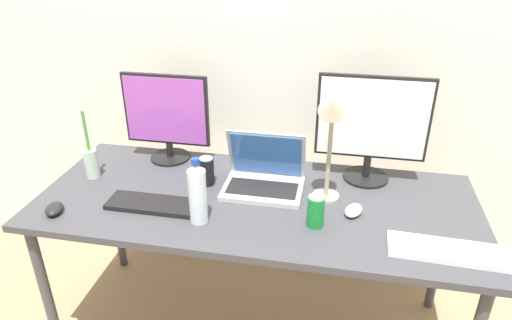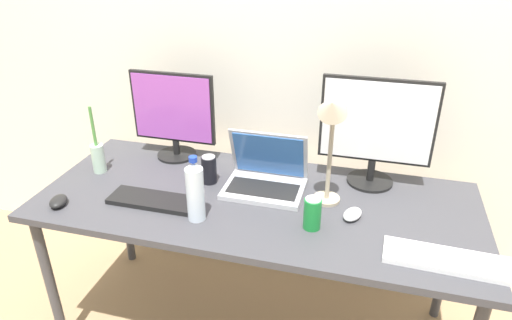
# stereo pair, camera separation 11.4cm
# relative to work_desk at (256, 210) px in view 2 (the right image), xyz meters

# --- Properties ---
(wall_back) EXTENTS (7.00, 0.08, 2.60)m
(wall_back) POSITION_rel_work_desk_xyz_m (0.00, 0.59, 0.62)
(wall_back) COLOR silver
(wall_back) RESTS_ON ground
(work_desk) EXTENTS (1.81, 0.76, 0.74)m
(work_desk) POSITION_rel_work_desk_xyz_m (0.00, 0.00, 0.00)
(work_desk) COLOR #424247
(work_desk) RESTS_ON ground
(monitor_left) EXTENTS (0.41, 0.19, 0.42)m
(monitor_left) POSITION_rel_work_desk_xyz_m (-0.48, 0.28, 0.28)
(monitor_left) COLOR black
(monitor_left) RESTS_ON work_desk
(monitor_center) EXTENTS (0.47, 0.20, 0.47)m
(monitor_center) POSITION_rel_work_desk_xyz_m (0.45, 0.26, 0.32)
(monitor_center) COLOR black
(monitor_center) RESTS_ON work_desk
(laptop_silver) EXTENTS (0.34, 0.25, 0.25)m
(laptop_silver) POSITION_rel_work_desk_xyz_m (0.02, 0.10, 0.12)
(laptop_silver) COLOR #B7B7BC
(laptop_silver) RESTS_ON work_desk
(keyboard_main) EXTENTS (0.43, 0.15, 0.02)m
(keyboard_main) POSITION_rel_work_desk_xyz_m (0.73, -0.22, 0.07)
(keyboard_main) COLOR white
(keyboard_main) RESTS_ON work_desk
(keyboard_aux) EXTENTS (0.36, 0.13, 0.02)m
(keyboard_aux) POSITION_rel_work_desk_xyz_m (-0.40, -0.14, 0.07)
(keyboard_aux) COLOR black
(keyboard_aux) RESTS_ON work_desk
(mouse_by_keyboard) EXTENTS (0.09, 0.11, 0.04)m
(mouse_by_keyboard) POSITION_rel_work_desk_xyz_m (-0.76, -0.26, 0.08)
(mouse_by_keyboard) COLOR black
(mouse_by_keyboard) RESTS_ON work_desk
(mouse_by_laptop) EXTENTS (0.09, 0.12, 0.03)m
(mouse_by_laptop) POSITION_rel_work_desk_xyz_m (0.40, -0.04, 0.08)
(mouse_by_laptop) COLOR silver
(mouse_by_laptop) RESTS_ON work_desk
(water_bottle) EXTENTS (0.07, 0.07, 0.27)m
(water_bottle) POSITION_rel_work_desk_xyz_m (-0.18, -0.20, 0.18)
(water_bottle) COLOR silver
(water_bottle) RESTS_ON work_desk
(soda_can_near_keyboard) EXTENTS (0.07, 0.07, 0.13)m
(soda_can_near_keyboard) POSITION_rel_work_desk_xyz_m (-0.23, 0.08, 0.12)
(soda_can_near_keyboard) COLOR black
(soda_can_near_keyboard) RESTS_ON work_desk
(soda_can_by_laptop) EXTENTS (0.07, 0.07, 0.13)m
(soda_can_by_laptop) POSITION_rel_work_desk_xyz_m (0.25, -0.14, 0.12)
(soda_can_by_laptop) COLOR #197F33
(soda_can_by_laptop) RESTS_ON work_desk
(bamboo_vase) EXTENTS (0.06, 0.06, 0.32)m
(bamboo_vase) POSITION_rel_work_desk_xyz_m (-0.76, 0.04, 0.14)
(bamboo_vase) COLOR #B2D1B7
(bamboo_vase) RESTS_ON work_desk
(desk_lamp) EXTENTS (0.11, 0.18, 0.48)m
(desk_lamp) POSITION_rel_work_desk_xyz_m (0.28, 0.02, 0.39)
(desk_lamp) COLOR tan
(desk_lamp) RESTS_ON work_desk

